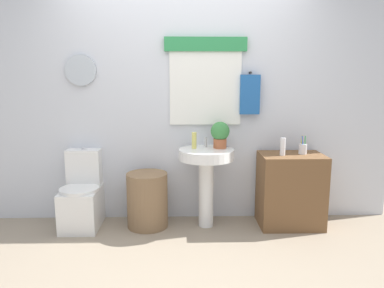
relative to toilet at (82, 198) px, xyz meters
name	(u,v)px	position (x,y,z in m)	size (l,w,h in m)	color
ground_plane	(184,268)	(1.03, -0.89, -0.30)	(8.00, 8.00, 0.00)	gray
back_wall	(184,96)	(1.04, 0.26, 1.01)	(4.40, 0.18, 2.60)	silver
toilet	(82,198)	(0.00, 0.00, 0.00)	(0.38, 0.51, 0.79)	white
laundry_hamper	(147,200)	(0.66, -0.04, -0.02)	(0.41, 0.41, 0.56)	#846647
pedestal_sink	(206,168)	(1.26, -0.04, 0.31)	(0.55, 0.55, 0.80)	white
faucet	(206,142)	(1.26, 0.08, 0.55)	(0.03, 0.03, 0.10)	silver
wooden_cabinet	(290,190)	(2.11, -0.04, 0.07)	(0.63, 0.44, 0.74)	brown
soap_bottle	(194,140)	(1.14, 0.01, 0.58)	(0.05, 0.05, 0.16)	#DBD166
potted_plant	(220,134)	(1.40, 0.02, 0.65)	(0.19, 0.19, 0.27)	#AD5B38
lotion_bottle	(283,147)	(2.00, -0.08, 0.53)	(0.05, 0.05, 0.17)	white
toothbrush_cup	(303,149)	(2.22, -0.02, 0.50)	(0.08, 0.08, 0.19)	silver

